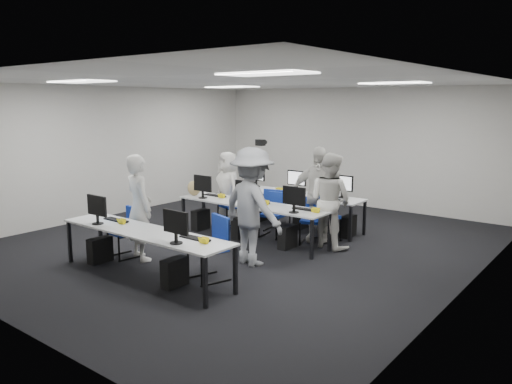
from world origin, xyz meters
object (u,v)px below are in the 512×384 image
Objects in this scene: chair_7 at (324,226)px; photographer at (252,207)px; student_3 at (318,194)px; chair_2 at (232,213)px; chair_1 at (210,260)px; student_1 at (330,200)px; chair_5 at (239,210)px; student_0 at (139,207)px; chair_4 at (312,229)px; chair_0 at (125,242)px; chair_3 at (273,223)px; chair_6 at (277,217)px; desk_mid at (251,206)px; desk_front at (144,234)px; student_2 at (228,188)px.

chair_7 is 2.08m from photographer.
chair_7 is 0.51× the size of student_3.
student_3 reaches higher than chair_2.
chair_2 is at bearing 142.75° from chair_1.
chair_5 is at bearing 1.30° from student_1.
student_0 is 1.03× the size of student_1.
chair_4 is (0.18, 2.64, -0.03)m from chair_1.
chair_4 is at bearing -106.07° from student_3.
chair_0 is at bearing -160.12° from chair_1.
student_0 is at bearing -117.15° from chair_3.
chair_2 is 0.99× the size of chair_6.
chair_1 is (0.86, -2.08, -0.38)m from desk_mid.
desk_front is 3.32× the size of chair_1.
chair_0 is (-1.07, 0.45, -0.41)m from desk_front.
chair_0 is 3.71m from chair_7.
student_3 is (2.28, -0.02, 0.12)m from student_2.
student_1 is (2.50, -0.41, 0.59)m from chair_5.
chair_5 is at bearing 117.68° from chair_2.
chair_6 is at bearing 35.89° from chair_2.
chair_5 is (-1.26, 0.46, 0.01)m from chair_3.
chair_0 is at bearing -119.59° from chair_6.
chair_7 is at bearing 20.19° from student_3.
student_1 is 1.73m from photographer.
chair_2 is at bearing 97.83° from chair_0.
student_1 is at bearing -22.39° from chair_4.
chair_4 is (2.08, -0.09, -0.01)m from chair_2.
photographer is at bearing -115.79° from chair_4.
chair_4 is 0.71m from student_1.
student_1 reaches higher than chair_1.
student_3 is at bearing -119.65° from chair_7.
chair_2 is 1.01× the size of chair_3.
chair_5 is 0.51× the size of student_1.
desk_mid is 3.64× the size of chair_2.
student_0 reaches higher than student_1.
chair_2 is at bearing 156.21° from chair_4.
chair_7 is (2.19, 3.00, 0.02)m from chair_0.
chair_0 is 3.11m from chair_5.
chair_7 is 0.48× the size of photographer.
desk_mid is 3.75× the size of chair_0.
chair_1 reaches higher than chair_5.
chair_1 is 2.67m from chair_3.
student_1 is at bearing -112.66° from student_0.
student_2 is at bearing 101.99° from chair_0.
student_0 reaches higher than chair_1.
chair_4 is 0.97× the size of chair_5.
photographer is at bearing -22.60° from chair_2.
chair_3 is at bearing -3.62° from chair_5.
chair_0 is at bearing -146.70° from student_3.
chair_6 is at bearing -4.37° from student_1.
chair_1 is at bearing 97.10° from photographer.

